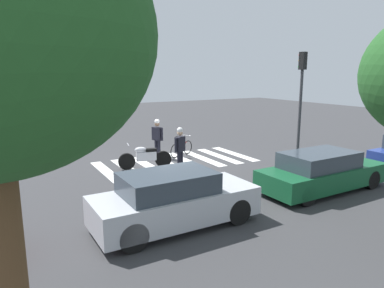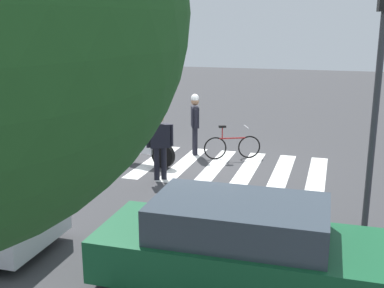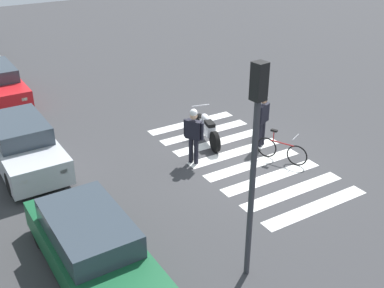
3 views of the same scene
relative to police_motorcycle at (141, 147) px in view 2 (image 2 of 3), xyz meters
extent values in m
plane|color=#38383A|center=(-1.60, -0.34, -0.47)|extent=(60.00, 60.00, 0.00)
cylinder|color=black|center=(0.74, -0.17, -0.13)|extent=(0.69, 0.29, 0.68)
cylinder|color=black|center=(-0.73, 0.17, -0.13)|extent=(0.69, 0.29, 0.68)
cube|color=silver|center=(-0.04, 0.01, 0.05)|extent=(0.84, 0.45, 0.36)
ellipsoid|color=silver|center=(0.18, -0.04, 0.32)|extent=(0.52, 0.34, 0.24)
cube|color=black|center=(-0.24, 0.05, 0.29)|extent=(0.48, 0.33, 0.12)
cylinder|color=#A5A5AD|center=(0.66, -0.15, 0.57)|extent=(0.17, 0.61, 0.04)
torus|color=black|center=(-2.78, -1.44, -0.14)|extent=(0.61, 0.32, 0.66)
torus|color=black|center=(-1.88, -1.01, -0.14)|extent=(0.61, 0.32, 0.66)
cylinder|color=maroon|center=(-2.33, -1.22, 0.14)|extent=(0.72, 0.37, 0.04)
cylinder|color=maroon|center=(-2.06, -1.09, 0.31)|extent=(0.04, 0.04, 0.34)
cube|color=black|center=(-2.06, -1.09, 0.49)|extent=(0.22, 0.18, 0.06)
cylinder|color=#99999E|center=(-2.69, -1.40, 0.46)|extent=(0.22, 0.43, 0.03)
cylinder|color=black|center=(-1.09, 1.10, -0.06)|extent=(0.14, 0.14, 0.83)
cylinder|color=black|center=(-0.93, 1.19, -0.06)|extent=(0.14, 0.14, 0.83)
cube|color=black|center=(-1.01, 1.15, 0.65)|extent=(0.52, 0.41, 0.59)
sphere|color=tan|center=(-1.01, 1.15, 1.09)|extent=(0.22, 0.22, 0.22)
cylinder|color=black|center=(-1.26, 1.00, 0.65)|extent=(0.09, 0.09, 0.56)
cylinder|color=black|center=(-0.76, 1.29, 0.65)|extent=(0.09, 0.09, 0.56)
sphere|color=white|center=(-1.01, 1.15, 1.19)|extent=(0.23, 0.23, 0.23)
cylinder|color=black|center=(-1.13, -1.45, -0.05)|extent=(0.14, 0.14, 0.84)
cylinder|color=black|center=(-1.19, -1.29, -0.05)|extent=(0.14, 0.14, 0.84)
cube|color=black|center=(-1.16, -1.37, 0.67)|extent=(0.37, 0.53, 0.60)
sphere|color=#8C664C|center=(-1.16, -1.37, 1.12)|extent=(0.23, 0.23, 0.23)
cylinder|color=black|center=(-1.05, -1.64, 0.67)|extent=(0.09, 0.09, 0.57)
cylinder|color=black|center=(-1.27, -1.10, 0.67)|extent=(0.09, 0.09, 0.57)
sphere|color=white|center=(-1.16, -1.37, 1.23)|extent=(0.24, 0.24, 0.24)
cube|color=silver|center=(-4.75, -0.34, -0.47)|extent=(0.45, 3.38, 0.01)
cube|color=silver|center=(-3.85, -0.34, -0.47)|extent=(0.45, 3.38, 0.01)
cube|color=silver|center=(-2.95, -0.34, -0.47)|extent=(0.45, 3.38, 0.01)
cube|color=silver|center=(-2.05, -0.34, -0.47)|extent=(0.45, 3.38, 0.01)
cube|color=silver|center=(-1.15, -0.34, -0.47)|extent=(0.45, 3.38, 0.01)
cube|color=silver|center=(-0.25, -0.34, -0.47)|extent=(0.45, 3.38, 0.01)
cube|color=silver|center=(0.65, -0.34, -0.47)|extent=(0.45, 3.38, 0.01)
cube|color=silver|center=(1.55, -0.34, -0.47)|extent=(0.45, 3.38, 0.01)
cylinder|color=black|center=(-5.66, 4.74, -0.15)|extent=(0.64, 0.23, 0.63)
cylinder|color=black|center=(-2.53, 4.79, -0.15)|extent=(0.64, 0.23, 0.63)
cylinder|color=black|center=(-2.55, 6.25, -0.15)|extent=(0.64, 0.23, 0.63)
cube|color=#14512D|center=(-4.11, 5.50, 0.02)|extent=(4.63, 1.76, 0.64)
cube|color=#333D47|center=(-3.88, 5.50, 0.60)|extent=(2.51, 1.52, 0.52)
cylinder|color=black|center=(0.02, 4.86, -0.12)|extent=(0.69, 0.23, 0.69)
cube|color=#F2EDCC|center=(-0.62, 5.04, 0.20)|extent=(0.08, 0.20, 0.12)
cube|color=#F2EDCC|center=(-0.63, 6.10, 0.20)|extent=(0.08, 0.20, 0.12)
cylinder|color=#38383D|center=(-5.77, 2.73, 1.52)|extent=(0.12, 0.12, 3.99)
sphere|color=green|center=(-5.76, 2.60, 3.64)|extent=(0.16, 0.16, 0.16)
camera|label=1|loc=(5.30, 13.25, 3.41)|focal=33.22mm
camera|label=2|loc=(-5.08, 11.75, 3.30)|focal=44.43mm
camera|label=3|loc=(-11.87, 7.81, 6.60)|focal=44.18mm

